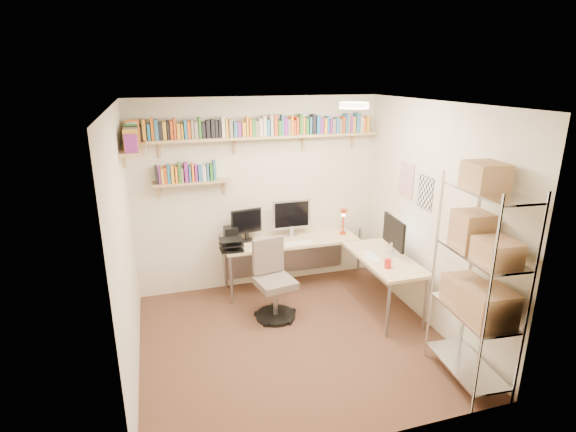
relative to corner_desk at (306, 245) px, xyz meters
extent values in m
plane|color=#4C3020|center=(-0.48, -0.99, -0.68)|extent=(3.20, 3.20, 0.00)
cube|color=beige|center=(-0.48, 0.51, 0.57)|extent=(3.20, 0.04, 2.50)
cube|color=beige|center=(-2.08, -0.99, 0.57)|extent=(0.04, 3.00, 2.50)
cube|color=beige|center=(1.12, -0.99, 0.57)|extent=(0.04, 3.00, 2.50)
cube|color=beige|center=(-0.48, -2.49, 0.57)|extent=(3.20, 0.04, 2.50)
cube|color=white|center=(-0.48, -0.99, 1.82)|extent=(3.20, 3.00, 0.04)
cube|color=white|center=(1.11, -0.44, 0.87)|extent=(0.01, 0.30, 0.42)
cube|color=white|center=(1.11, -0.84, 0.82)|extent=(0.01, 0.28, 0.38)
cylinder|color=#FFEAC6|center=(0.22, -0.79, 1.78)|extent=(0.30, 0.30, 0.06)
cube|color=tan|center=(-0.48, 0.39, 1.34)|extent=(3.05, 0.25, 0.03)
cube|color=tan|center=(-1.95, -0.04, 1.34)|extent=(0.25, 1.00, 0.03)
cube|color=tan|center=(-1.33, 0.41, 0.82)|extent=(0.95, 0.20, 0.02)
cube|color=tan|center=(-1.68, 0.45, 1.27)|extent=(0.03, 0.20, 0.20)
cube|color=tan|center=(-0.78, 0.45, 1.27)|extent=(0.03, 0.20, 0.20)
cube|color=tan|center=(0.12, 0.45, 1.27)|extent=(0.03, 0.20, 0.20)
cube|color=tan|center=(0.82, 0.45, 1.27)|extent=(0.03, 0.20, 0.20)
cube|color=black|center=(-1.94, 0.39, 1.46)|extent=(0.04, 0.15, 0.21)
cube|color=#1D6498|center=(-1.90, 0.39, 1.45)|extent=(0.03, 0.14, 0.18)
cube|color=black|center=(-1.87, 0.39, 1.44)|extent=(0.02, 0.13, 0.17)
cube|color=gold|center=(-1.83, 0.39, 1.47)|extent=(0.04, 0.14, 0.23)
cube|color=#1D6498|center=(-1.78, 0.39, 1.45)|extent=(0.03, 0.14, 0.18)
cube|color=orange|center=(-1.74, 0.39, 1.48)|extent=(0.03, 0.11, 0.25)
cube|color=#2E678C|center=(-1.70, 0.39, 1.47)|extent=(0.04, 0.15, 0.23)
cube|color=black|center=(-1.65, 0.39, 1.46)|extent=(0.04, 0.13, 0.20)
cube|color=gold|center=(-1.61, 0.39, 1.46)|extent=(0.04, 0.12, 0.21)
cube|color=black|center=(-1.57, 0.39, 1.46)|extent=(0.03, 0.12, 0.21)
cube|color=#B64318|center=(-1.53, 0.39, 1.46)|extent=(0.03, 0.14, 0.22)
cube|color=#B64318|center=(-1.49, 0.39, 1.48)|extent=(0.02, 0.15, 0.24)
cube|color=gold|center=(-1.45, 0.39, 1.44)|extent=(0.04, 0.11, 0.18)
cube|color=gold|center=(-1.41, 0.39, 1.44)|extent=(0.02, 0.13, 0.17)
cube|color=#1D6498|center=(-1.37, 0.39, 1.46)|extent=(0.03, 0.15, 0.22)
cube|color=#B64318|center=(-1.33, 0.39, 1.46)|extent=(0.04, 0.12, 0.20)
cube|color=#7F705C|center=(-1.29, 0.39, 1.46)|extent=(0.03, 0.14, 0.21)
cube|color=#7F705C|center=(-1.25, 0.39, 1.45)|extent=(0.04, 0.12, 0.19)
cube|color=#2A7125|center=(-1.21, 0.39, 1.48)|extent=(0.03, 0.13, 0.24)
cube|color=black|center=(-1.17, 0.39, 1.45)|extent=(0.04, 0.14, 0.18)
cube|color=black|center=(-1.11, 0.39, 1.46)|extent=(0.04, 0.13, 0.21)
cube|color=black|center=(-1.05, 0.39, 1.46)|extent=(0.04, 0.13, 0.22)
cube|color=black|center=(-1.01, 0.39, 1.46)|extent=(0.03, 0.14, 0.20)
cube|color=black|center=(-0.97, 0.39, 1.45)|extent=(0.02, 0.13, 0.20)
cube|color=beige|center=(-0.93, 0.39, 1.48)|extent=(0.04, 0.12, 0.25)
cube|color=gold|center=(-0.89, 0.39, 1.47)|extent=(0.03, 0.13, 0.23)
cube|color=#7F705C|center=(-0.84, 0.39, 1.46)|extent=(0.04, 0.14, 0.21)
cube|color=#2E678C|center=(-0.79, 0.39, 1.44)|extent=(0.04, 0.13, 0.18)
cube|color=#7B227F|center=(-0.74, 0.39, 1.44)|extent=(0.04, 0.12, 0.18)
cube|color=gold|center=(-0.68, 0.39, 1.44)|extent=(0.04, 0.13, 0.17)
cube|color=gold|center=(-0.64, 0.39, 1.47)|extent=(0.02, 0.13, 0.24)
cube|color=orange|center=(-0.60, 0.39, 1.46)|extent=(0.03, 0.14, 0.21)
cube|color=#2A7125|center=(-0.56, 0.39, 1.46)|extent=(0.04, 0.15, 0.20)
cube|color=#7F705C|center=(-0.52, 0.39, 1.45)|extent=(0.04, 0.13, 0.18)
cube|color=beige|center=(-0.47, 0.39, 1.46)|extent=(0.04, 0.14, 0.21)
cube|color=beige|center=(-0.43, 0.39, 1.47)|extent=(0.04, 0.14, 0.24)
cube|color=#2E678C|center=(-0.38, 0.39, 1.45)|extent=(0.04, 0.13, 0.19)
cube|color=beige|center=(-0.33, 0.39, 1.48)|extent=(0.03, 0.12, 0.25)
cube|color=#B64318|center=(-0.29, 0.39, 1.48)|extent=(0.04, 0.13, 0.24)
cube|color=#2A7125|center=(-0.23, 0.39, 1.44)|extent=(0.04, 0.12, 0.18)
cube|color=#2E678C|center=(-0.20, 0.39, 1.48)|extent=(0.03, 0.11, 0.25)
cube|color=#7B227F|center=(-0.16, 0.39, 1.46)|extent=(0.04, 0.11, 0.21)
cube|color=#7F705C|center=(-0.12, 0.39, 1.45)|extent=(0.03, 0.13, 0.19)
cube|color=orange|center=(-0.08, 0.39, 1.47)|extent=(0.03, 0.13, 0.23)
cube|color=#B64318|center=(-0.04, 0.39, 1.44)|extent=(0.03, 0.11, 0.17)
cube|color=#B64318|center=(-0.01, 0.39, 1.46)|extent=(0.03, 0.15, 0.21)
cube|color=#2A7125|center=(0.04, 0.39, 1.48)|extent=(0.04, 0.13, 0.25)
cube|color=orange|center=(0.08, 0.39, 1.46)|extent=(0.03, 0.12, 0.20)
cube|color=#2A7125|center=(0.13, 0.39, 1.45)|extent=(0.04, 0.11, 0.19)
cube|color=#2E678C|center=(0.17, 0.39, 1.46)|extent=(0.02, 0.13, 0.21)
cube|color=black|center=(0.21, 0.39, 1.48)|extent=(0.04, 0.13, 0.24)
cube|color=#1D6498|center=(0.27, 0.39, 1.47)|extent=(0.04, 0.14, 0.22)
cube|color=#7B227F|center=(0.32, 0.39, 1.45)|extent=(0.04, 0.11, 0.20)
cube|color=gold|center=(0.37, 0.39, 1.45)|extent=(0.04, 0.15, 0.19)
cube|color=#1D6498|center=(0.40, 0.39, 1.46)|extent=(0.02, 0.14, 0.21)
cube|color=#7B227F|center=(0.44, 0.39, 1.45)|extent=(0.02, 0.14, 0.18)
cube|color=#7F705C|center=(0.49, 0.39, 1.44)|extent=(0.04, 0.11, 0.18)
cube|color=#2E678C|center=(0.54, 0.39, 1.45)|extent=(0.04, 0.12, 0.20)
cube|color=#7F705C|center=(0.58, 0.39, 1.44)|extent=(0.03, 0.12, 0.18)
cube|color=#B64318|center=(0.62, 0.39, 1.46)|extent=(0.03, 0.14, 0.20)
cube|color=#1D6498|center=(0.66, 0.39, 1.47)|extent=(0.03, 0.14, 0.23)
cube|color=#7F705C|center=(0.69, 0.39, 1.47)|extent=(0.03, 0.13, 0.24)
cube|color=#7B227F|center=(0.73, 0.39, 1.47)|extent=(0.03, 0.13, 0.22)
cube|color=gold|center=(0.76, 0.39, 1.45)|extent=(0.04, 0.11, 0.20)
cube|color=#2E678C|center=(0.82, 0.39, 1.48)|extent=(0.04, 0.14, 0.24)
cube|color=beige|center=(0.87, 0.39, 1.46)|extent=(0.04, 0.13, 0.20)
cube|color=orange|center=(0.91, 0.39, 1.45)|extent=(0.03, 0.11, 0.18)
cube|color=gold|center=(0.95, 0.39, 1.45)|extent=(0.04, 0.15, 0.20)
cube|color=#7B227F|center=(-1.95, -0.47, 1.45)|extent=(0.12, 0.02, 0.18)
cube|color=gold|center=(-1.95, -0.44, 1.47)|extent=(0.14, 0.04, 0.22)
cube|color=#7F705C|center=(-1.95, -0.38, 1.46)|extent=(0.12, 0.04, 0.21)
cube|color=#7B227F|center=(-1.95, -0.34, 1.46)|extent=(0.12, 0.03, 0.21)
cube|color=orange|center=(-1.95, -0.30, 1.45)|extent=(0.11, 0.03, 0.20)
cube|color=#7F705C|center=(-1.95, -0.26, 1.47)|extent=(0.14, 0.04, 0.22)
cube|color=black|center=(-1.95, -0.21, 1.47)|extent=(0.14, 0.03, 0.23)
cube|color=#2A7125|center=(-1.95, -0.17, 1.48)|extent=(0.13, 0.03, 0.24)
cube|color=#1D6498|center=(-1.95, -0.12, 1.45)|extent=(0.11, 0.04, 0.19)
cube|color=#2E678C|center=(-1.95, -0.07, 1.46)|extent=(0.13, 0.03, 0.21)
cube|color=#7F705C|center=(-1.95, -0.02, 1.46)|extent=(0.12, 0.04, 0.20)
cube|color=#7F705C|center=(-1.95, 0.02, 1.47)|extent=(0.13, 0.03, 0.22)
cube|color=#1D6498|center=(-1.95, 0.06, 1.46)|extent=(0.11, 0.04, 0.21)
cube|color=beige|center=(-1.95, 0.11, 1.48)|extent=(0.11, 0.03, 0.24)
cube|color=orange|center=(-1.95, 0.15, 1.45)|extent=(0.12, 0.03, 0.19)
cube|color=orange|center=(-1.95, 0.19, 1.47)|extent=(0.12, 0.03, 0.22)
cube|color=orange|center=(-1.95, 0.23, 1.48)|extent=(0.15, 0.03, 0.25)
cube|color=gold|center=(-1.95, 0.28, 1.45)|extent=(0.15, 0.04, 0.20)
cube|color=gold|center=(-1.95, 0.31, 1.48)|extent=(0.14, 0.02, 0.24)
cube|color=#2A7125|center=(-1.95, 0.35, 1.46)|extent=(0.14, 0.04, 0.20)
cube|color=black|center=(-1.74, 0.41, 0.94)|extent=(0.03, 0.12, 0.22)
cube|color=#7B227F|center=(-1.71, 0.41, 0.94)|extent=(0.03, 0.12, 0.21)
cube|color=gold|center=(-1.67, 0.41, 0.93)|extent=(0.03, 0.14, 0.19)
cube|color=#B64318|center=(-1.64, 0.41, 0.93)|extent=(0.03, 0.14, 0.20)
cube|color=#1D6498|center=(-1.60, 0.41, 0.94)|extent=(0.03, 0.12, 0.22)
cube|color=gold|center=(-1.56, 0.41, 0.94)|extent=(0.03, 0.14, 0.21)
cube|color=orange|center=(-1.51, 0.41, 0.93)|extent=(0.03, 0.12, 0.19)
cube|color=#2A7125|center=(-1.48, 0.41, 0.95)|extent=(0.03, 0.13, 0.24)
cube|color=#7F705C|center=(-1.45, 0.41, 0.92)|extent=(0.03, 0.13, 0.18)
cube|color=#7B227F|center=(-1.40, 0.41, 0.95)|extent=(0.04, 0.15, 0.24)
cube|color=#2E678C|center=(-1.35, 0.41, 0.93)|extent=(0.02, 0.13, 0.20)
cube|color=orange|center=(-1.32, 0.41, 0.95)|extent=(0.02, 0.14, 0.23)
cube|color=#7B227F|center=(-1.28, 0.41, 0.93)|extent=(0.03, 0.12, 0.20)
cube|color=#2E678C|center=(-1.23, 0.41, 0.93)|extent=(0.04, 0.12, 0.19)
cube|color=beige|center=(-1.18, 0.41, 0.93)|extent=(0.04, 0.11, 0.18)
cube|color=#2E678C|center=(-1.14, 0.41, 0.93)|extent=(0.03, 0.12, 0.20)
cube|color=#2A7125|center=(-1.10, 0.41, 0.93)|extent=(0.03, 0.14, 0.20)
cube|color=#2E678C|center=(-1.06, 0.41, 0.96)|extent=(0.03, 0.12, 0.24)
cube|color=beige|center=(-0.13, 0.23, -0.01)|extent=(1.77, 0.56, 0.04)
cube|color=beige|center=(0.76, -0.67, -0.01)|extent=(0.56, 1.21, 0.04)
cylinder|color=gray|center=(-0.97, 0.00, -0.35)|extent=(0.04, 0.04, 0.65)
cylinder|color=gray|center=(-0.97, 0.47, -0.35)|extent=(0.04, 0.04, 0.65)
cylinder|color=gray|center=(0.99, 0.47, -0.35)|extent=(0.04, 0.04, 0.65)
cylinder|color=gray|center=(0.52, -1.23, -0.35)|extent=(0.04, 0.04, 0.65)
cylinder|color=gray|center=(0.99, -1.23, -0.35)|extent=(0.04, 0.04, 0.65)
cube|color=gray|center=(-0.13, 0.48, -0.31)|extent=(1.67, 0.02, 0.51)
cube|color=silver|center=(-0.08, 0.35, 0.32)|extent=(0.51, 0.03, 0.39)
cube|color=black|center=(-0.08, 0.33, 0.32)|extent=(0.46, 0.00, 0.34)
cube|color=black|center=(-0.69, 0.35, 0.28)|extent=(0.41, 0.03, 0.32)
cube|color=black|center=(0.89, -0.62, 0.30)|extent=(0.03, 0.54, 0.35)
cube|color=white|center=(0.87, -0.62, 0.30)|extent=(0.00, 0.49, 0.30)
cube|color=white|center=(-0.08, 0.07, 0.02)|extent=(0.39, 0.12, 0.01)
cube|color=white|center=(0.62, -0.62, 0.02)|extent=(0.12, 0.37, 0.01)
cylinder|color=#A3270E|center=(0.62, 0.23, 0.02)|extent=(0.09, 0.09, 0.02)
cylinder|color=#A3270E|center=(0.62, 0.23, 0.16)|extent=(0.02, 0.02, 0.26)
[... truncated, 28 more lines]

